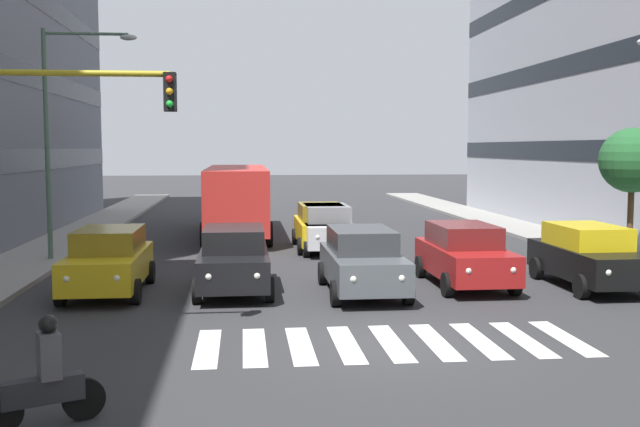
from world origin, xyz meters
The scene contains 14 objects.
ground_plane centered at (0.00, 0.00, 0.00)m, with size 180.00×180.00×0.00m, color #2D2D30.
crosswalk_markings centered at (0.00, 0.00, 0.00)m, with size 7.65×2.80×0.01m.
car_0 centered at (-6.60, -5.17, 0.89)m, with size 2.02×4.44×1.72m.
car_1 centered at (-3.25, -5.77, 0.89)m, with size 2.02×4.44×1.72m.
car_2 centered at (-0.23, -4.94, 0.89)m, with size 2.02×4.44×1.72m.
car_3 centered at (3.15, -5.61, 0.89)m, with size 2.02×4.44×1.72m.
car_4 centered at (6.45, -5.68, 0.89)m, with size 2.02×4.44×1.72m.
car_row2_0 centered at (-0.06, -13.60, 0.89)m, with size 2.02×4.44×1.72m.
car_row2_1 centered at (-0.21, -13.02, 0.89)m, with size 2.02×4.44×1.72m.
bus_behind_traffic centered at (3.15, -18.08, 1.86)m, with size 2.78×10.50×3.00m.
motorcycle_with_rider centered at (5.64, 3.82, 0.65)m, with size 1.59×0.80×1.57m.
traffic_light_gantry centered at (7.13, -0.79, 3.69)m, with size 4.25×0.36×5.50m.
street_lamp_right centered at (8.86, -11.20, 4.78)m, with size 3.08×0.28×7.60m.
street_tree_1 centered at (-9.80, -8.83, 3.43)m, with size 2.13×2.13×4.37m.
Camera 1 is at (2.89, 14.04, 3.86)m, focal length 41.23 mm.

